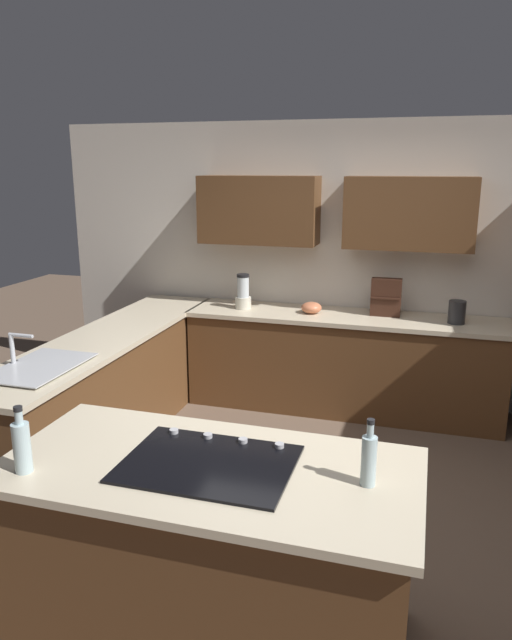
% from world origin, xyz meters
% --- Properties ---
extents(ground_plane, '(14.00, 14.00, 0.00)m').
position_xyz_m(ground_plane, '(0.00, 0.00, 0.00)').
color(ground_plane, brown).
extents(wall_back, '(6.00, 0.44, 2.60)m').
position_xyz_m(wall_back, '(0.06, -2.05, 1.41)').
color(wall_back, silver).
rests_on(wall_back, ground).
extents(lower_cabinets_back, '(2.80, 0.60, 0.86)m').
position_xyz_m(lower_cabinets_back, '(0.10, -1.72, 0.43)').
color(lower_cabinets_back, brown).
rests_on(lower_cabinets_back, ground).
extents(countertop_back, '(2.84, 0.64, 0.04)m').
position_xyz_m(countertop_back, '(0.10, -1.72, 0.88)').
color(countertop_back, beige).
rests_on(countertop_back, lower_cabinets_back).
extents(lower_cabinets_side, '(0.60, 2.90, 0.86)m').
position_xyz_m(lower_cabinets_side, '(1.82, -0.55, 0.43)').
color(lower_cabinets_side, brown).
rests_on(lower_cabinets_side, ground).
extents(countertop_side, '(0.64, 2.94, 0.04)m').
position_xyz_m(countertop_side, '(1.82, -0.55, 0.88)').
color(countertop_side, beige).
rests_on(countertop_side, lower_cabinets_side).
extents(island_base, '(1.81, 0.83, 0.86)m').
position_xyz_m(island_base, '(0.29, 1.19, 0.43)').
color(island_base, brown).
rests_on(island_base, ground).
extents(island_top, '(1.89, 0.91, 0.04)m').
position_xyz_m(island_top, '(0.29, 1.19, 0.88)').
color(island_top, beige).
rests_on(island_top, island_base).
extents(sink_unit, '(0.46, 0.70, 0.23)m').
position_xyz_m(sink_unit, '(1.83, 0.30, 0.92)').
color(sink_unit, '#515456').
rests_on(sink_unit, countertop_side).
extents(cooktop, '(0.76, 0.56, 0.03)m').
position_xyz_m(cooktop, '(0.29, 1.19, 0.91)').
color(cooktop, black).
rests_on(cooktop, island_top).
extents(blender, '(0.15, 0.15, 0.33)m').
position_xyz_m(blender, '(1.05, -1.71, 1.04)').
color(blender, beige).
rests_on(blender, countertop_back).
extents(mixing_bowl, '(0.19, 0.19, 0.10)m').
position_xyz_m(mixing_bowl, '(0.40, -1.71, 0.95)').
color(mixing_bowl, '#CC724C').
rests_on(mixing_bowl, countertop_back).
extents(spice_rack, '(0.26, 0.11, 0.34)m').
position_xyz_m(spice_rack, '(-0.25, -1.80, 1.07)').
color(spice_rack, '#381E14').
rests_on(spice_rack, countertop_back).
extents(kettle, '(0.14, 0.14, 0.20)m').
position_xyz_m(kettle, '(-0.85, -1.71, 1.00)').
color(kettle, '#262628').
rests_on(kettle, countertop_back).
extents(oil_bottle, '(0.08, 0.08, 0.31)m').
position_xyz_m(oil_bottle, '(1.04, 1.47, 1.02)').
color(oil_bottle, silver).
rests_on(oil_bottle, island_top).
extents(second_bottle, '(0.07, 0.07, 0.30)m').
position_xyz_m(second_bottle, '(-0.42, 1.16, 1.02)').
color(second_bottle, silver).
rests_on(second_bottle, island_top).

